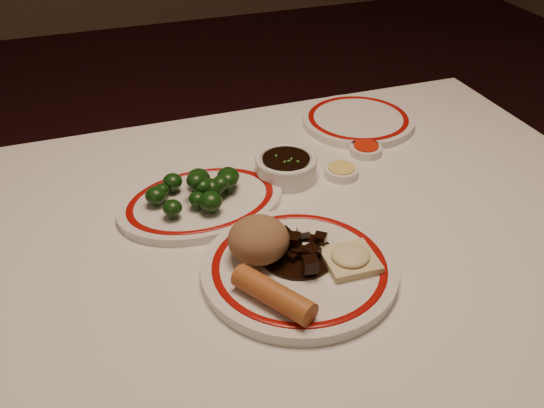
{
  "coord_description": "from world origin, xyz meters",
  "views": [
    {
      "loc": [
        -0.32,
        -0.75,
        1.34
      ],
      "look_at": [
        -0.05,
        0.0,
        0.8
      ],
      "focal_mm": 40.0,
      "sensor_mm": 36.0,
      "label": 1
    }
  ],
  "objects_px": {
    "stirfry_heap": "(299,251)",
    "soy_bowl": "(286,168)",
    "rice_mound": "(259,240)",
    "spring_roll": "(273,294)",
    "fried_wonton": "(350,258)",
    "broccoli_plate": "(201,202)",
    "dining_table": "(298,267)",
    "main_plate": "(299,269)",
    "broccoli_pile": "(200,187)"
  },
  "relations": [
    {
      "from": "stirfry_heap",
      "to": "soy_bowl",
      "type": "bearing_deg",
      "value": 73.8
    },
    {
      "from": "rice_mound",
      "to": "spring_roll",
      "type": "xyz_separation_m",
      "value": [
        -0.01,
        -0.1,
        -0.02
      ]
    },
    {
      "from": "fried_wonton",
      "to": "broccoli_plate",
      "type": "bearing_deg",
      "value": 123.82
    },
    {
      "from": "rice_mound",
      "to": "stirfry_heap",
      "type": "bearing_deg",
      "value": -16.89
    },
    {
      "from": "stirfry_heap",
      "to": "spring_roll",
      "type": "bearing_deg",
      "value": -130.5
    },
    {
      "from": "spring_roll",
      "to": "soy_bowl",
      "type": "height_order",
      "value": "spring_roll"
    },
    {
      "from": "rice_mound",
      "to": "broccoli_plate",
      "type": "relative_size",
      "value": 0.29
    },
    {
      "from": "broccoli_plate",
      "to": "dining_table",
      "type": "bearing_deg",
      "value": -37.4
    },
    {
      "from": "main_plate",
      "to": "spring_roll",
      "type": "xyz_separation_m",
      "value": [
        -0.06,
        -0.06,
        0.02
      ]
    },
    {
      "from": "fried_wonton",
      "to": "broccoli_pile",
      "type": "height_order",
      "value": "broccoli_pile"
    },
    {
      "from": "dining_table",
      "to": "main_plate",
      "type": "distance_m",
      "value": 0.16
    },
    {
      "from": "dining_table",
      "to": "stirfry_heap",
      "type": "bearing_deg",
      "value": -112.17
    },
    {
      "from": "dining_table",
      "to": "fried_wonton",
      "type": "distance_m",
      "value": 0.18
    },
    {
      "from": "broccoli_plate",
      "to": "soy_bowl",
      "type": "relative_size",
      "value": 2.83
    },
    {
      "from": "main_plate",
      "to": "broccoli_plate",
      "type": "distance_m",
      "value": 0.24
    },
    {
      "from": "rice_mound",
      "to": "broccoli_plate",
      "type": "xyz_separation_m",
      "value": [
        -0.04,
        0.19,
        -0.04
      ]
    },
    {
      "from": "stirfry_heap",
      "to": "broccoli_plate",
      "type": "bearing_deg",
      "value": 116.23
    },
    {
      "from": "dining_table",
      "to": "main_plate",
      "type": "relative_size",
      "value": 3.3
    },
    {
      "from": "soy_bowl",
      "to": "broccoli_pile",
      "type": "bearing_deg",
      "value": -167.8
    },
    {
      "from": "broccoli_plate",
      "to": "soy_bowl",
      "type": "xyz_separation_m",
      "value": [
        0.17,
        0.04,
        0.01
      ]
    },
    {
      "from": "main_plate",
      "to": "soy_bowl",
      "type": "bearing_deg",
      "value": 73.39
    },
    {
      "from": "dining_table",
      "to": "rice_mound",
      "type": "relative_size",
      "value": 13.1
    },
    {
      "from": "rice_mound",
      "to": "main_plate",
      "type": "bearing_deg",
      "value": -36.78
    },
    {
      "from": "main_plate",
      "to": "rice_mound",
      "type": "relative_size",
      "value": 3.97
    },
    {
      "from": "rice_mound",
      "to": "fried_wonton",
      "type": "bearing_deg",
      "value": -25.79
    },
    {
      "from": "spring_roll",
      "to": "broccoli_pile",
      "type": "relative_size",
      "value": 0.75
    },
    {
      "from": "spring_roll",
      "to": "fried_wonton",
      "type": "relative_size",
      "value": 1.61
    },
    {
      "from": "spring_roll",
      "to": "broccoli_plate",
      "type": "distance_m",
      "value": 0.29
    },
    {
      "from": "stirfry_heap",
      "to": "soy_bowl",
      "type": "height_order",
      "value": "stirfry_heap"
    },
    {
      "from": "main_plate",
      "to": "spring_roll",
      "type": "bearing_deg",
      "value": -134.95
    },
    {
      "from": "stirfry_heap",
      "to": "broccoli_pile",
      "type": "distance_m",
      "value": 0.23
    },
    {
      "from": "main_plate",
      "to": "broccoli_plate",
      "type": "bearing_deg",
      "value": 112.46
    },
    {
      "from": "rice_mound",
      "to": "broccoli_pile",
      "type": "height_order",
      "value": "rice_mound"
    },
    {
      "from": "rice_mound",
      "to": "broccoli_pile",
      "type": "relative_size",
      "value": 0.55
    },
    {
      "from": "broccoli_plate",
      "to": "broccoli_pile",
      "type": "xyz_separation_m",
      "value": [
        0.0,
        0.0,
        0.03
      ]
    },
    {
      "from": "spring_roll",
      "to": "broccoli_pile",
      "type": "height_order",
      "value": "broccoli_pile"
    },
    {
      "from": "soy_bowl",
      "to": "main_plate",
      "type": "bearing_deg",
      "value": -106.61
    },
    {
      "from": "main_plate",
      "to": "spring_roll",
      "type": "height_order",
      "value": "spring_roll"
    },
    {
      "from": "broccoli_pile",
      "to": "soy_bowl",
      "type": "relative_size",
      "value": 1.49
    },
    {
      "from": "fried_wonton",
      "to": "broccoli_pile",
      "type": "xyz_separation_m",
      "value": [
        -0.16,
        0.25,
        0.01
      ]
    },
    {
      "from": "spring_roll",
      "to": "broccoli_pile",
      "type": "bearing_deg",
      "value": 64.96
    },
    {
      "from": "stirfry_heap",
      "to": "soy_bowl",
      "type": "xyz_separation_m",
      "value": [
        0.07,
        0.24,
        -0.01
      ]
    },
    {
      "from": "broccoli_pile",
      "to": "main_plate",
      "type": "bearing_deg",
      "value": -68.03
    },
    {
      "from": "broccoli_plate",
      "to": "main_plate",
      "type": "bearing_deg",
      "value": -67.54
    },
    {
      "from": "dining_table",
      "to": "soy_bowl",
      "type": "relative_size",
      "value": 10.62
    },
    {
      "from": "main_plate",
      "to": "rice_mound",
      "type": "bearing_deg",
      "value": 143.22
    },
    {
      "from": "rice_mound",
      "to": "spring_roll",
      "type": "distance_m",
      "value": 0.1
    },
    {
      "from": "main_plate",
      "to": "broccoli_pile",
      "type": "height_order",
      "value": "broccoli_pile"
    },
    {
      "from": "main_plate",
      "to": "soy_bowl",
      "type": "distance_m",
      "value": 0.28
    },
    {
      "from": "rice_mound",
      "to": "fried_wonton",
      "type": "relative_size",
      "value": 1.17
    }
  ]
}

